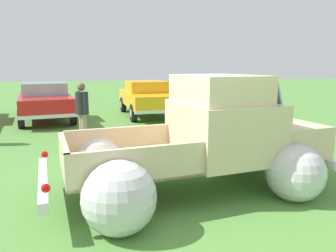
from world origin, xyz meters
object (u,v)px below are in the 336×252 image
(lane_cone_0, at_px, (284,139))
(show_car_2, at_px, (147,97))
(show_car_3, at_px, (212,94))
(spectator_0, at_px, (82,109))
(vintage_pickup_truck, at_px, (208,145))
(show_car_1, at_px, (45,100))

(lane_cone_0, bearing_deg, show_car_2, 109.17)
(show_car_3, bearing_deg, spectator_0, -63.46)
(show_car_2, distance_m, spectator_0, 5.10)
(show_car_2, bearing_deg, vintage_pickup_truck, -4.94)
(show_car_1, xyz_separation_m, show_car_3, (7.09, 0.96, -0.00))
(show_car_1, distance_m, show_car_3, 7.15)
(lane_cone_0, bearing_deg, spectator_0, 156.64)
(spectator_0, bearing_deg, show_car_1, -93.21)
(show_car_1, height_order, show_car_3, same)
(vintage_pickup_truck, xyz_separation_m, show_car_1, (-3.59, 7.97, 0.02))
(vintage_pickup_truck, distance_m, show_car_1, 8.75)
(show_car_1, distance_m, lane_cone_0, 8.76)
(show_car_3, bearing_deg, lane_cone_0, -22.01)
(vintage_pickup_truck, xyz_separation_m, show_car_3, (3.49, 8.93, 0.02))
(show_car_2, distance_m, show_car_3, 3.16)
(show_car_2, bearing_deg, show_car_1, -86.98)
(spectator_0, height_order, lane_cone_0, spectator_0)
(show_car_2, bearing_deg, spectator_0, -31.92)
(show_car_1, relative_size, lane_cone_0, 6.99)
(show_car_1, height_order, lane_cone_0, show_car_1)
(show_car_3, distance_m, lane_cone_0, 7.15)
(show_car_2, height_order, spectator_0, spectator_0)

